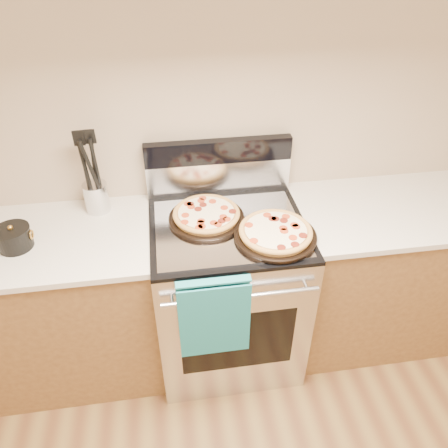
{
  "coord_description": "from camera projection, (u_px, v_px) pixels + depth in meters",
  "views": [
    {
      "loc": [
        -0.28,
        -0.04,
        2.19
      ],
      "look_at": [
        -0.03,
        1.55,
        1.0
      ],
      "focal_mm": 35.0,
      "sensor_mm": 36.0,
      "label": 1
    }
  ],
  "objects": [
    {
      "name": "oven_handle",
      "position": [
        241.0,
        297.0,
        1.9
      ],
      "size": [
        0.7,
        0.03,
        0.03
      ],
      "primitive_type": "cylinder",
      "rotation": [
        0.0,
        1.57,
        0.0
      ],
      "color": "silver",
      "rests_on": "range_body"
    },
    {
      "name": "cabinet_right",
      "position": [
        375.0,
        274.0,
        2.54
      ],
      "size": [
        1.0,
        0.62,
        0.88
      ],
      "primitive_type": "cube",
      "color": "brown",
      "rests_on": "ground"
    },
    {
      "name": "countertop_right",
      "position": [
        393.0,
        210.0,
        2.27
      ],
      "size": [
        1.02,
        0.64,
        0.03
      ],
      "primitive_type": "cube",
      "color": "beige",
      "rests_on": "cabinet_right"
    },
    {
      "name": "dish_towel",
      "position": [
        214.0,
        316.0,
        1.94
      ],
      "size": [
        0.32,
        0.05,
        0.42
      ],
      "primitive_type": null,
      "color": "teal",
      "rests_on": "oven_handle"
    },
    {
      "name": "foil_sheet",
      "position": [
        229.0,
        228.0,
        2.1
      ],
      "size": [
        0.7,
        0.55,
        0.01
      ],
      "primitive_type": "cube",
      "color": "gray",
      "rests_on": "cooktop"
    },
    {
      "name": "backsplash_lower",
      "position": [
        219.0,
        177.0,
        2.32
      ],
      "size": [
        0.76,
        0.06,
        0.18
      ],
      "primitive_type": "cube",
      "color": "silver",
      "rests_on": "cooktop"
    },
    {
      "name": "utensil_crock",
      "position": [
        97.0,
        197.0,
        2.2
      ],
      "size": [
        0.15,
        0.15,
        0.15
      ],
      "primitive_type": "cylinder",
      "rotation": [
        0.0,
        0.0,
        -0.3
      ],
      "color": "silver",
      "rests_on": "countertop_left"
    },
    {
      "name": "oven_window",
      "position": [
        238.0,
        341.0,
        2.14
      ],
      "size": [
        0.56,
        0.01,
        0.4
      ],
      "primitive_type": "cube",
      "color": "black",
      "rests_on": "range_body"
    },
    {
      "name": "saucepan",
      "position": [
        14.0,
        239.0,
        1.98
      ],
      "size": [
        0.16,
        0.16,
        0.09
      ],
      "primitive_type": "cylinder",
      "rotation": [
        0.0,
        0.0,
        -0.04
      ],
      "color": "black",
      "rests_on": "countertop_left"
    },
    {
      "name": "cabinet_left",
      "position": [
        64.0,
        308.0,
        2.33
      ],
      "size": [
        1.0,
        0.62,
        0.88
      ],
      "primitive_type": "cube",
      "color": "brown",
      "rests_on": "ground"
    },
    {
      "name": "pepperoni_pizza_back",
      "position": [
        206.0,
        215.0,
        2.14
      ],
      "size": [
        0.4,
        0.4,
        0.05
      ],
      "primitive_type": null,
      "rotation": [
        0.0,
        0.0,
        -0.1
      ],
      "color": "#B58437",
      "rests_on": "foil_sheet"
    },
    {
      "name": "pepperoni_pizza_front",
      "position": [
        275.0,
        233.0,
        2.02
      ],
      "size": [
        0.5,
        0.5,
        0.05
      ],
      "primitive_type": null,
      "rotation": [
        0.0,
        0.0,
        0.43
      ],
      "color": "#B58437",
      "rests_on": "foil_sheet"
    },
    {
      "name": "cooktop",
      "position": [
        228.0,
        226.0,
        2.13
      ],
      "size": [
        0.76,
        0.68,
        0.02
      ],
      "primitive_type": "cube",
      "color": "black",
      "rests_on": "range_body"
    },
    {
      "name": "countertop_left",
      "position": [
        43.0,
        242.0,
        2.06
      ],
      "size": [
        1.02,
        0.64,
        0.03
      ],
      "primitive_type": "cube",
      "color": "beige",
      "rests_on": "cabinet_left"
    },
    {
      "name": "range_body",
      "position": [
        227.0,
        293.0,
        2.41
      ],
      "size": [
        0.76,
        0.68,
        0.9
      ],
      "primitive_type": "cube",
      "color": "#B7B7BC",
      "rests_on": "ground"
    },
    {
      "name": "backsplash_upper",
      "position": [
        218.0,
        151.0,
        2.23
      ],
      "size": [
        0.76,
        0.06,
        0.12
      ],
      "primitive_type": "cube",
      "color": "black",
      "rests_on": "backsplash_lower"
    },
    {
      "name": "wall_back",
      "position": [
        217.0,
        113.0,
        2.15
      ],
      "size": [
        4.0,
        0.0,
        4.0
      ],
      "primitive_type": "plane",
      "rotation": [
        1.57,
        0.0,
        0.0
      ],
      "color": "tan",
      "rests_on": "ground"
    }
  ]
}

